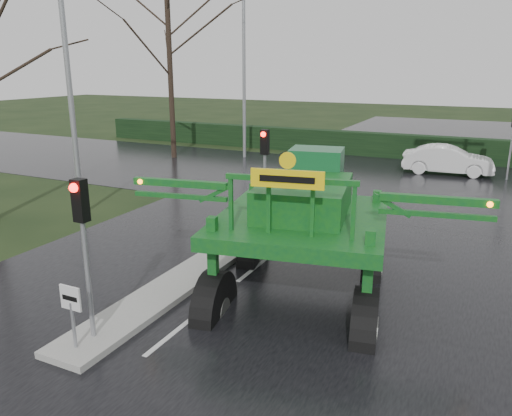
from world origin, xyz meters
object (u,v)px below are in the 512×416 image
at_px(street_light_left_near, 73,55).
at_px(traffic_signal_mid, 265,157).
at_px(keep_left_sign, 71,307).
at_px(street_light_left_far, 248,59).
at_px(traffic_signal_near, 82,226).
at_px(white_sedan, 446,174).
at_px(crop_sprayer, 215,215).

bearing_deg(street_light_left_near, traffic_signal_mid, 12.21).
distance_m(keep_left_sign, street_light_left_far, 23.11).
bearing_deg(street_light_left_near, traffic_signal_near, -45.47).
height_order(traffic_signal_mid, street_light_left_far, street_light_left_far).
height_order(keep_left_sign, traffic_signal_near, traffic_signal_near).
relative_size(keep_left_sign, white_sedan, 0.29).
relative_size(traffic_signal_mid, street_light_left_far, 0.35).
distance_m(traffic_signal_near, white_sedan, 21.89).
xyz_separation_m(traffic_signal_mid, crop_sprayer, (1.51, -5.95, -0.28)).
distance_m(traffic_signal_mid, street_light_left_far, 14.68).
bearing_deg(traffic_signal_mid, street_light_left_far, 118.86).
distance_m(street_light_left_near, crop_sprayer, 10.20).
xyz_separation_m(street_light_left_near, white_sedan, (11.78, 14.17, -5.99)).
relative_size(street_light_left_far, crop_sprayer, 1.16).
bearing_deg(traffic_signal_mid, street_light_left_near, -167.79).
bearing_deg(traffic_signal_near, keep_left_sign, -90.00).
bearing_deg(keep_left_sign, traffic_signal_near, 90.00).
bearing_deg(street_light_left_near, white_sedan, 50.25).
height_order(keep_left_sign, white_sedan, keep_left_sign).
bearing_deg(traffic_signal_near, white_sedan, 77.00).
distance_m(traffic_signal_mid, crop_sprayer, 6.14).
bearing_deg(traffic_signal_near, street_light_left_far, 108.17).
distance_m(keep_left_sign, street_light_left_near, 11.32).
bearing_deg(white_sedan, traffic_signal_mid, 154.60).
xyz_separation_m(keep_left_sign, crop_sprayer, (1.51, 3.05, 1.26)).
height_order(street_light_left_far, crop_sprayer, street_light_left_far).
xyz_separation_m(traffic_signal_near, traffic_signal_mid, (0.00, 8.50, 0.00)).
distance_m(traffic_signal_near, crop_sprayer, 2.98).
bearing_deg(street_light_left_far, traffic_signal_mid, -61.14).
relative_size(traffic_signal_near, crop_sprayer, 0.41).
relative_size(traffic_signal_mid, street_light_left_near, 0.35).
relative_size(street_light_left_far, white_sedan, 2.17).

